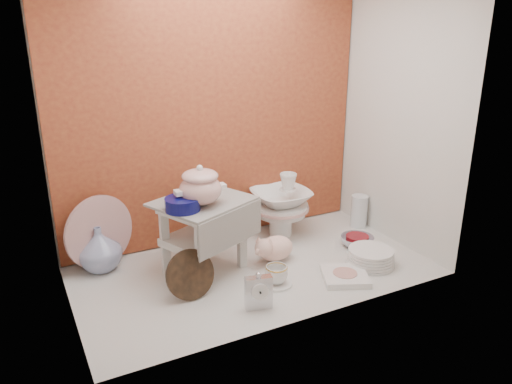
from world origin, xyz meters
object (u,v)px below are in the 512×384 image
(blue_white_vase, at_px, (100,249))
(crystal_bowl, at_px, (357,241))
(step_stool, at_px, (204,236))
(plush_pig, at_px, (276,248))
(dinner_plate_stack, at_px, (371,257))
(floral_platter, at_px, (99,232))
(mantel_clock, at_px, (259,291))
(soup_tureen, at_px, (200,185))
(gold_rim_teacup, at_px, (276,274))
(porcelain_tower, at_px, (281,205))

(blue_white_vase, height_order, crystal_bowl, blue_white_vase)
(step_stool, distance_m, plush_pig, 0.40)
(step_stool, height_order, dinner_plate_stack, step_stool)
(floral_platter, distance_m, dinner_plate_stack, 1.42)
(blue_white_vase, xyz_separation_m, mantel_clock, (0.56, -0.70, -0.03))
(blue_white_vase, height_order, dinner_plate_stack, blue_white_vase)
(soup_tureen, relative_size, mantel_clock, 1.37)
(floral_platter, bearing_deg, dinner_plate_stack, -26.66)
(step_stool, relative_size, blue_white_vase, 1.88)
(gold_rim_teacup, bearing_deg, dinner_plate_stack, -4.87)
(plush_pig, height_order, crystal_bowl, plush_pig)
(porcelain_tower, bearing_deg, crystal_bowl, -47.21)
(blue_white_vase, relative_size, dinner_plate_stack, 0.91)
(soup_tureen, bearing_deg, step_stool, 62.57)
(dinner_plate_stack, relative_size, porcelain_tower, 0.67)
(gold_rim_teacup, relative_size, dinner_plate_stack, 0.44)
(blue_white_vase, height_order, mantel_clock, blue_white_vase)
(step_stool, distance_m, floral_platter, 0.54)
(step_stool, height_order, soup_tureen, soup_tureen)
(porcelain_tower, bearing_deg, mantel_clock, -126.82)
(mantel_clock, bearing_deg, plush_pig, 64.58)
(soup_tureen, bearing_deg, dinner_plate_stack, -19.30)
(gold_rim_teacup, distance_m, porcelain_tower, 0.61)
(mantel_clock, height_order, plush_pig, mantel_clock)
(soup_tureen, xyz_separation_m, plush_pig, (0.41, -0.02, -0.41))
(step_stool, xyz_separation_m, dinner_plate_stack, (0.80, -0.35, -0.15))
(floral_platter, relative_size, crystal_bowl, 2.04)
(plush_pig, xyz_separation_m, dinner_plate_stack, (0.42, -0.27, -0.03))
(mantel_clock, bearing_deg, dinner_plate_stack, 21.16)
(mantel_clock, height_order, dinner_plate_stack, mantel_clock)
(plush_pig, bearing_deg, porcelain_tower, 59.03)
(floral_platter, xyz_separation_m, mantel_clock, (0.54, -0.74, -0.11))
(crystal_bowl, bearing_deg, dinner_plate_stack, -110.32)
(floral_platter, relative_size, dinner_plate_stack, 1.52)
(porcelain_tower, bearing_deg, plush_pig, -124.35)
(gold_rim_teacup, bearing_deg, floral_platter, 140.70)
(gold_rim_teacup, height_order, crystal_bowl, gold_rim_teacup)
(blue_white_vase, distance_m, porcelain_tower, 1.05)
(porcelain_tower, bearing_deg, soup_tureen, -156.54)
(blue_white_vase, xyz_separation_m, plush_pig, (0.85, -0.33, -0.04))
(crystal_bowl, xyz_separation_m, porcelain_tower, (-0.31, 0.34, 0.16))
(soup_tureen, height_order, porcelain_tower, soup_tureen)
(dinner_plate_stack, xyz_separation_m, crystal_bowl, (0.08, 0.21, -0.02))
(porcelain_tower, bearing_deg, floral_platter, 175.32)
(dinner_plate_stack, distance_m, porcelain_tower, 0.61)
(floral_platter, bearing_deg, blue_white_vase, -111.83)
(mantel_clock, distance_m, plush_pig, 0.48)
(crystal_bowl, bearing_deg, plush_pig, 173.31)
(step_stool, xyz_separation_m, soup_tureen, (-0.03, -0.06, 0.29))
(mantel_clock, relative_size, porcelain_tower, 0.46)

